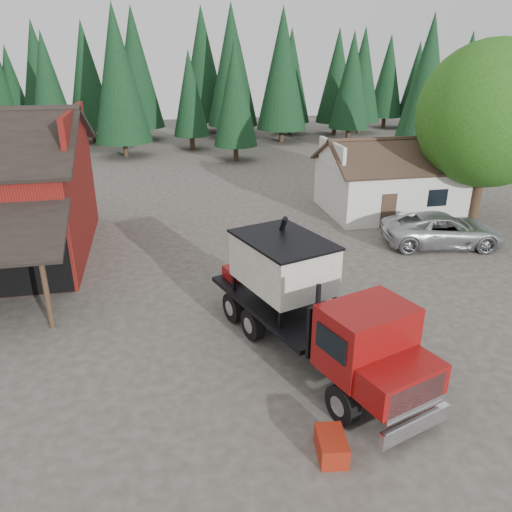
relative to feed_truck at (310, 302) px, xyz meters
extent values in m
plane|color=#463E37|center=(-3.19, 1.53, -2.00)|extent=(120.00, 120.00, 0.00)
cube|color=maroon|center=(-8.19, 11.53, 4.00)|extent=(0.25, 7.00, 2.00)
cylinder|color=#382619|center=(-8.79, 3.63, -0.60)|extent=(0.20, 0.20, 2.80)
cube|color=silver|center=(9.81, 14.53, -0.50)|extent=(8.00, 6.00, 3.00)
cube|color=#38281E|center=(9.81, 13.03, 1.75)|extent=(8.60, 3.42, 1.80)
cube|color=#38281E|center=(9.81, 16.03, 1.75)|extent=(8.60, 3.42, 1.80)
cube|color=silver|center=(5.81, 14.53, 1.75)|extent=(0.20, 4.20, 1.50)
cube|color=silver|center=(13.81, 14.53, 1.75)|extent=(0.20, 4.20, 1.50)
cube|color=#38281E|center=(8.31, 11.51, -1.00)|extent=(0.90, 0.06, 2.00)
cube|color=black|center=(11.31, 11.51, -0.40)|extent=(1.20, 0.06, 1.00)
cylinder|color=#382619|center=(13.81, 11.53, -0.40)|extent=(0.60, 0.60, 3.20)
sphere|color=#205513|center=(13.81, 11.53, 4.20)|extent=(8.00, 8.00, 8.00)
sphere|color=#205513|center=(12.61, 12.33, 3.00)|extent=(4.40, 4.40, 4.40)
cylinder|color=#382619|center=(2.81, 31.53, -1.20)|extent=(0.44, 0.44, 1.60)
cone|color=black|center=(2.81, 31.53, 3.90)|extent=(3.96, 3.96, 9.00)
cylinder|color=#382619|center=(18.81, 27.53, -1.20)|extent=(0.44, 0.44, 1.60)
cone|color=black|center=(18.81, 27.53, 4.90)|extent=(4.84, 4.84, 11.00)
cylinder|color=#382619|center=(-7.19, 35.53, -1.20)|extent=(0.44, 0.44, 1.60)
cone|color=black|center=(-7.19, 35.53, 5.40)|extent=(5.28, 5.28, 12.00)
cylinder|color=black|center=(-0.03, -3.32, -1.43)|extent=(0.71, 1.19, 1.14)
cylinder|color=black|center=(2.02, -2.62, -1.43)|extent=(0.71, 1.19, 1.14)
cylinder|color=black|center=(-1.62, 1.39, -1.43)|extent=(0.71, 1.19, 1.14)
cylinder|color=black|center=(0.44, 2.08, -1.43)|extent=(0.71, 1.19, 1.14)
cylinder|color=black|center=(-2.09, 2.76, -1.43)|extent=(0.71, 1.19, 1.14)
cylinder|color=black|center=(-0.03, 3.46, -1.43)|extent=(0.71, 1.19, 1.14)
cube|color=black|center=(-0.06, 0.17, -1.01)|extent=(3.92, 8.80, 0.41)
cube|color=silver|center=(1.51, -4.49, -1.43)|extent=(2.31, 0.94, 0.47)
cube|color=silver|center=(1.48, -4.39, -0.60)|extent=(1.90, 0.73, 0.93)
cube|color=maroon|center=(1.28, -3.80, -0.44)|extent=(2.64, 2.02, 0.88)
cube|color=maroon|center=(0.85, -2.53, 0.13)|extent=(2.92, 2.46, 1.91)
cube|color=black|center=(1.11, -3.31, 0.44)|extent=(2.09, 0.77, 0.93)
cylinder|color=black|center=(-0.43, -1.98, 0.69)|extent=(0.18, 0.18, 1.86)
cube|color=black|center=(0.52, -1.55, 0.07)|extent=(2.44, 0.93, 1.66)
cube|color=black|center=(-0.53, 1.54, -0.73)|extent=(4.42, 6.53, 0.17)
cube|color=silver|center=(-0.53, 1.54, 0.80)|extent=(3.35, 4.00, 1.66)
cone|color=silver|center=(-0.53, 1.54, -0.24)|extent=(2.89, 2.89, 0.72)
cube|color=black|center=(-0.53, 1.54, 1.65)|extent=(3.48, 4.13, 0.08)
cylinder|color=black|center=(-0.40, 3.11, 0.69)|extent=(0.33, 2.30, 3.16)
cube|color=maroon|center=(-1.91, 3.69, -0.44)|extent=(0.85, 0.98, 0.47)
cylinder|color=silver|center=(1.76, -1.51, -1.12)|extent=(0.88, 1.17, 0.58)
imported|color=#B6B9BE|center=(9.88, 8.32, -1.14)|extent=(6.57, 3.91, 1.71)
cube|color=maroon|center=(-0.75, -4.47, -1.70)|extent=(0.84, 1.18, 0.60)
camera|label=1|loc=(-4.60, -13.68, 7.64)|focal=35.00mm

